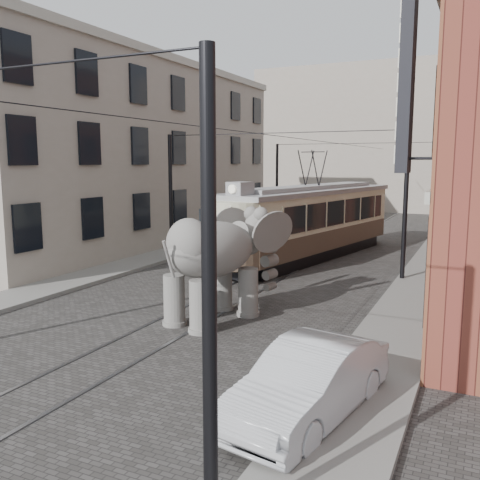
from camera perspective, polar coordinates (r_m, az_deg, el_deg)
The scene contains 10 objects.
ground at distance 17.76m, azimuth -2.60°, elevation -6.92°, with size 120.00×120.00×0.00m, color #3F3C3A.
tram_rails at distance 17.76m, azimuth -2.60°, elevation -6.88°, with size 1.54×80.00×0.02m, color slate, non-canonical shape.
sidewalk_right at distance 15.96m, azimuth 17.07°, elevation -8.81°, with size 2.00×60.00×0.15m, color slate.
sidewalk_left at distance 21.47m, azimuth -18.18°, elevation -4.42°, with size 2.00×60.00×0.15m, color slate.
stucco_building at distance 31.51m, azimuth -12.04°, elevation 8.84°, with size 7.00×24.00×10.00m, color gray.
distant_block at distance 55.76m, azimuth 17.23°, elevation 10.49°, with size 28.00×10.00×14.00m, color gray.
catenary at distance 21.81m, azimuth 3.03°, elevation 3.98°, with size 11.00×30.20×6.00m, color black, non-canonical shape.
tram at distance 25.86m, azimuth 7.84°, elevation 3.80°, with size 2.73×13.25×5.26m, color beige, non-canonical shape.
elephant at distance 15.54m, azimuth -3.08°, elevation -2.85°, with size 3.00×5.44×3.33m, color slate, non-canonical shape.
parked_car at distance 10.08m, azimuth 7.61°, elevation -15.08°, with size 1.50×4.26×1.41m, color #AFB0B4.
Camera 1 is at (8.01, -15.13, 4.73)m, focal length 39.04 mm.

